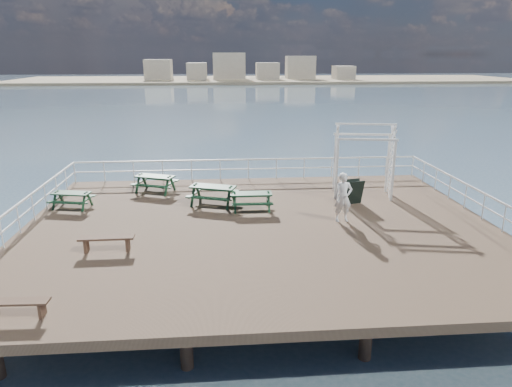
% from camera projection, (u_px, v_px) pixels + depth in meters
% --- Properties ---
extents(ground, '(18.00, 14.00, 0.30)m').
position_uv_depth(ground, '(260.00, 229.00, 17.48)').
color(ground, brown).
rests_on(ground, ground).
extents(sea_backdrop, '(300.00, 300.00, 9.20)m').
position_uv_depth(sea_backdrop, '(262.00, 76.00, 146.34)').
color(sea_backdrop, '#476377').
rests_on(sea_backdrop, ground).
extents(railing, '(17.77, 13.76, 1.10)m').
position_uv_depth(railing, '(253.00, 185.00, 19.63)').
color(railing, white).
rests_on(railing, ground).
extents(picnic_table_a, '(1.81, 1.57, 0.77)m').
position_uv_depth(picnic_table_a, '(72.00, 197.00, 19.37)').
color(picnic_table_a, '#143722').
rests_on(picnic_table_a, ground).
extents(picnic_table_b, '(2.23, 2.03, 0.88)m').
position_uv_depth(picnic_table_b, '(155.00, 180.00, 21.62)').
color(picnic_table_b, '#143722').
rests_on(picnic_table_b, ground).
extents(picnic_table_c, '(1.71, 1.38, 0.82)m').
position_uv_depth(picnic_table_c, '(252.00, 198.00, 19.13)').
color(picnic_table_c, '#143722').
rests_on(picnic_table_c, ground).
extents(picnic_table_d, '(2.35, 2.11, 0.94)m').
position_uv_depth(picnic_table_d, '(213.00, 191.00, 19.75)').
color(picnic_table_d, '#143722').
rests_on(picnic_table_d, ground).
extents(flat_bench_near, '(1.80, 0.45, 0.52)m').
position_uv_depth(flat_bench_near, '(107.00, 240.00, 15.09)').
color(flat_bench_near, brown).
rests_on(flat_bench_near, ground).
extents(flat_bench_far, '(1.57, 0.43, 0.45)m').
position_uv_depth(flat_bench_far, '(17.00, 305.00, 11.31)').
color(flat_bench_far, brown).
rests_on(flat_bench_far, ground).
extents(trellis_arbor, '(2.90, 1.89, 3.34)m').
position_uv_depth(trellis_arbor, '(363.00, 164.00, 20.82)').
color(trellis_arbor, white).
rests_on(trellis_arbor, ground).
extents(sandwich_board, '(0.76, 0.64, 1.09)m').
position_uv_depth(sandwich_board, '(355.00, 192.00, 19.88)').
color(sandwich_board, black).
rests_on(sandwich_board, ground).
extents(person, '(0.76, 0.55, 1.94)m').
position_uv_depth(person, '(343.00, 197.00, 17.66)').
color(person, white).
rests_on(person, ground).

